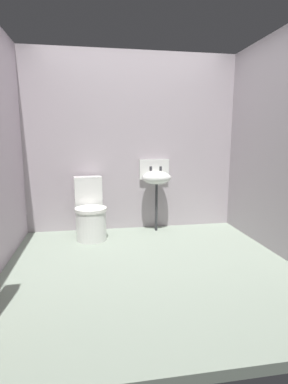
# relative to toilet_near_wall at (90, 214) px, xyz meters

# --- Properties ---
(ground_plane) EXTENTS (3.32, 3.00, 0.08)m
(ground_plane) POSITION_rel_toilet_near_wall_xyz_m (0.60, -0.95, -0.36)
(ground_plane) COLOR gray
(wall_back) EXTENTS (3.32, 0.10, 2.44)m
(wall_back) POSITION_rel_toilet_near_wall_xyz_m (0.60, 0.40, 0.90)
(wall_back) COLOR #B0A4AC
(wall_back) RESTS_ON ground
(wall_right) EXTENTS (0.10, 2.80, 2.44)m
(wall_right) POSITION_rel_toilet_near_wall_xyz_m (2.11, -0.85, 0.90)
(wall_right) COLOR #ADA3AB
(wall_right) RESTS_ON ground
(toilet_near_wall) EXTENTS (0.44, 0.63, 0.78)m
(toilet_near_wall) POSITION_rel_toilet_near_wall_xyz_m (0.00, 0.00, 0.00)
(toilet_near_wall) COLOR white
(toilet_near_wall) RESTS_ON ground
(sink) EXTENTS (0.42, 0.35, 0.99)m
(sink) POSITION_rel_toilet_near_wall_xyz_m (0.91, 0.19, 0.43)
(sink) COLOR #313236
(sink) RESTS_ON ground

